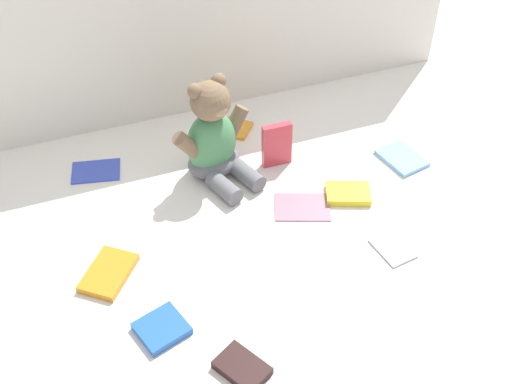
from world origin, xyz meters
TOP-DOWN VIEW (x-y plane):
  - ground_plane at (0.00, 0.00)m, footprint 3.20×3.20m
  - backdrop_drape at (0.00, 0.42)m, footprint 1.54×0.03m
  - teddy_bear at (-0.05, 0.12)m, footprint 0.23×0.23m
  - book_case_0 at (0.11, 0.09)m, footprint 0.08×0.02m
  - book_case_1 at (0.11, -0.09)m, footprint 0.16×0.14m
  - book_case_2 at (0.44, -0.01)m, footprint 0.12×0.14m
  - book_case_3 at (0.25, -0.30)m, footprint 0.09×0.11m
  - book_case_4 at (0.04, 0.28)m, footprint 0.15×0.15m
  - book_case_5 at (-0.39, -0.14)m, footprint 0.15×0.16m
  - book_case_6 at (-0.19, -0.48)m, footprint 0.11×0.12m
  - book_case_7 at (0.23, -0.09)m, footprint 0.13×0.11m
  - book_case_8 at (-0.31, -0.33)m, footprint 0.12×0.12m
  - book_case_9 at (-0.35, 0.22)m, footprint 0.14×0.11m

SIDE VIEW (x-z plane):
  - ground_plane at x=0.00m, z-range 0.00..0.00m
  - book_case_1 at x=0.11m, z-range 0.00..0.01m
  - book_case_9 at x=-0.35m, z-range 0.00..0.01m
  - book_case_3 at x=0.25m, z-range 0.00..0.01m
  - book_case_4 at x=0.04m, z-range 0.00..0.01m
  - book_case_2 at x=0.44m, z-range 0.00..0.01m
  - book_case_8 at x=-0.31m, z-range 0.00..0.02m
  - book_case_5 at x=-0.39m, z-range 0.00..0.02m
  - book_case_7 at x=0.23m, z-range 0.00..0.02m
  - book_case_6 at x=-0.19m, z-range 0.00..0.02m
  - book_case_0 at x=0.11m, z-range 0.00..0.12m
  - teddy_bear at x=-0.05m, z-range -0.04..0.24m
  - backdrop_drape at x=0.00m, z-range 0.00..0.55m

